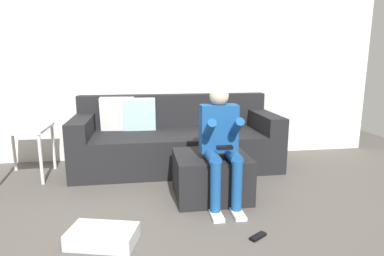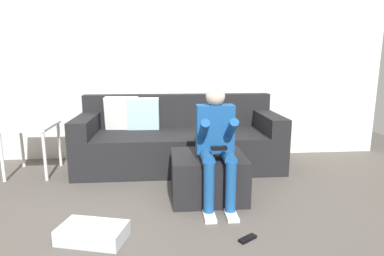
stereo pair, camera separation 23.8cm
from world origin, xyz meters
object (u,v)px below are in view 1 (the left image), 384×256
object	(u,v)px
couch_sectional	(175,141)
remote_near_ottoman	(258,236)
storage_bin	(103,236)
person_seated	(221,139)
side_table	(25,135)
ottoman	(211,175)

from	to	relation	value
couch_sectional	remote_near_ottoman	distance (m)	1.93
storage_bin	person_seated	bearing A→B (deg)	28.91
person_seated	side_table	size ratio (longest dim) A/B	1.86
person_seated	couch_sectional	bearing A→B (deg)	104.24
ottoman	person_seated	distance (m)	0.45
couch_sectional	person_seated	distance (m)	1.27
storage_bin	remote_near_ottoman	bearing A→B (deg)	-4.78
ottoman	remote_near_ottoman	size ratio (longest dim) A/B	4.58
ottoman	remote_near_ottoman	xyz separation A→B (m)	(0.19, -0.84, -0.20)
ottoman	person_seated	world-z (taller)	person_seated
person_seated	storage_bin	size ratio (longest dim) A/B	2.24
remote_near_ottoman	ottoman	bearing A→B (deg)	69.18
ottoman	storage_bin	size ratio (longest dim) A/B	1.44
person_seated	side_table	bearing A→B (deg)	153.19
remote_near_ottoman	storage_bin	bearing A→B (deg)	141.33
storage_bin	side_table	distance (m)	1.94
couch_sectional	remote_near_ottoman	xyz separation A→B (m)	(0.45, -1.86, -0.31)
ottoman	side_table	size ratio (longest dim) A/B	1.20
person_seated	remote_near_ottoman	distance (m)	0.91
side_table	remote_near_ottoman	size ratio (longest dim) A/B	3.81
remote_near_ottoman	side_table	bearing A→B (deg)	108.31
remote_near_ottoman	person_seated	bearing A→B (deg)	68.39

